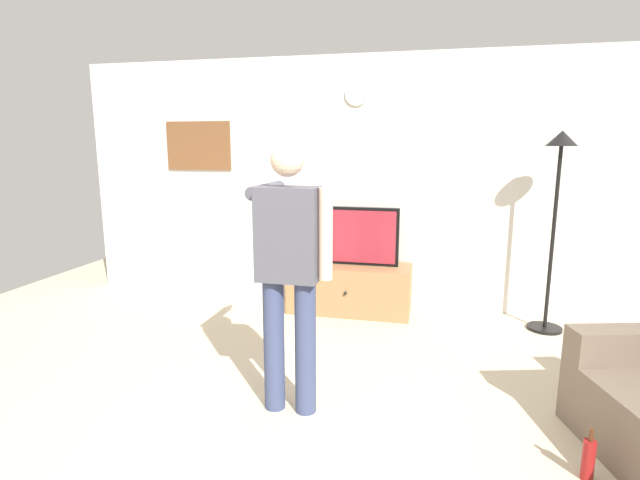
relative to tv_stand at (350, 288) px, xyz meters
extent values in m
plane|color=beige|center=(0.00, -2.60, -0.26)|extent=(8.40, 8.40, 0.00)
cube|color=silver|center=(0.00, 0.35, 1.09)|extent=(6.40, 0.10, 2.70)
cube|color=#997047|center=(0.00, 0.00, 0.00)|extent=(1.29, 0.51, 0.51)
sphere|color=black|center=(0.00, -0.27, 0.03)|extent=(0.04, 0.04, 0.04)
cube|color=black|center=(0.00, 0.05, 0.56)|extent=(1.00, 0.06, 0.61)
cube|color=maroon|center=(0.00, 0.02, 0.56)|extent=(0.94, 0.01, 0.55)
cylinder|color=white|center=(0.00, 0.29, 2.04)|extent=(0.25, 0.03, 0.25)
cube|color=brown|center=(-1.84, 0.30, 1.50)|extent=(0.78, 0.04, 0.55)
cylinder|color=black|center=(1.94, -0.10, -0.24)|extent=(0.32, 0.32, 0.03)
cylinder|color=black|center=(1.94, -0.10, 0.64)|extent=(0.04, 0.04, 1.72)
cone|color=black|center=(1.94, -0.10, 1.57)|extent=(0.28, 0.28, 0.14)
cylinder|color=#384266|center=(-0.16, -2.06, 0.20)|extent=(0.14, 0.14, 0.91)
cylinder|color=#384266|center=(0.06, -2.06, 0.20)|extent=(0.14, 0.14, 0.91)
cube|color=#4C4C56|center=(-0.05, -2.06, 0.95)|extent=(0.40, 0.22, 0.60)
sphere|color=beige|center=(-0.05, -2.06, 1.42)|extent=(0.21, 0.21, 0.21)
cylinder|color=#4C4C56|center=(-0.30, -1.77, 1.21)|extent=(0.09, 0.58, 0.09)
cube|color=white|center=(-0.30, -1.45, 1.21)|extent=(0.04, 0.12, 0.04)
cylinder|color=beige|center=(0.19, -2.06, 0.97)|extent=(0.09, 0.09, 0.58)
cube|color=#6B5B4C|center=(2.13, -1.71, 0.27)|extent=(0.87, 0.42, 0.22)
cylinder|color=maroon|center=(1.70, -2.38, -0.14)|extent=(0.07, 0.07, 0.23)
cylinder|color=#4C2814|center=(1.70, -2.38, 0.01)|extent=(0.02, 0.02, 0.07)
camera|label=1|loc=(0.84, -4.99, 1.51)|focal=27.54mm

